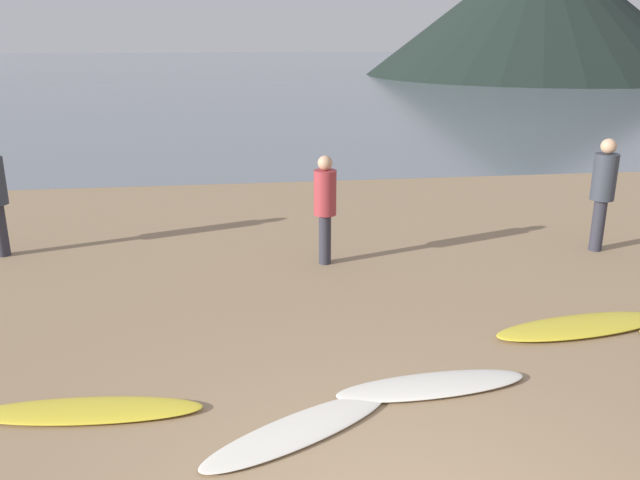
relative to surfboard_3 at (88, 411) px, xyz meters
The scene contains 9 objects.
ground_plane 8.27m from the surfboard_3, 72.58° to the left, with size 120.00×120.00×0.20m, color #997C5B.
ocean_water 59.54m from the surfboard_3, 87.62° to the left, with size 140.00×100.00×0.01m, color slate.
headland_hill 53.36m from the surfboard_3, 60.72° to the left, with size 27.19×27.19×10.40m, color black.
surfboard_3 is the anchor object (origin of this frame).
surfboard_4 1.99m from the surfboard_3, 16.19° to the right, with size 1.97×0.48×0.06m, color silver.
surfboard_5 3.29m from the surfboard_3, ahead, with size 1.96×0.48×0.08m, color silver.
surfboard_6 5.54m from the surfboard_3, 11.19° to the left, with size 2.23×0.58×0.09m, color yellow.
person_1 4.78m from the surfboard_3, 53.98° to the left, with size 0.34×0.34×1.66m.
person_2 8.21m from the surfboard_3, 28.06° to the left, with size 0.37×0.37×1.81m.
Camera 1 is at (-1.05, -3.39, 3.38)m, focal length 36.61 mm.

